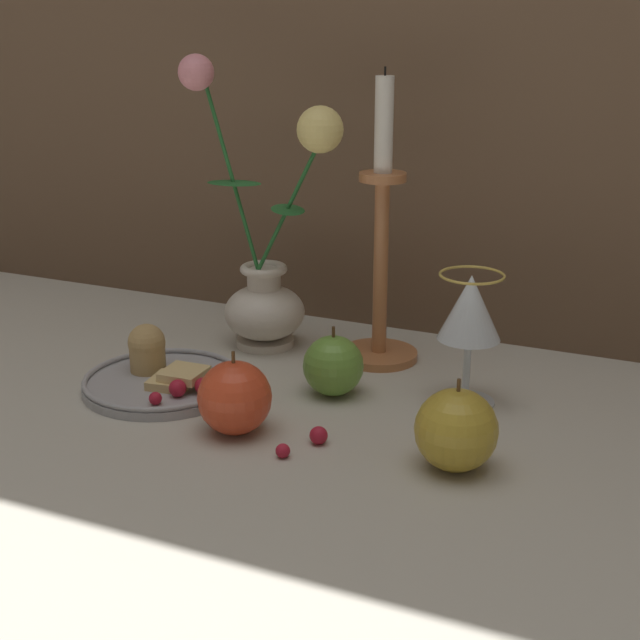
# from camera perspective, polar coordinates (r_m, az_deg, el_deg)

# --- Properties ---
(ground_plane) EXTENTS (2.40, 2.40, 0.00)m
(ground_plane) POSITION_cam_1_polar(r_m,az_deg,el_deg) (0.98, -1.56, -5.69)
(ground_plane) COLOR #B7B2A3
(ground_plane) RESTS_ON ground
(vase) EXTENTS (0.21, 0.10, 0.37)m
(vase) POSITION_cam_1_polar(r_m,az_deg,el_deg) (1.13, -3.43, 3.30)
(vase) COLOR silver
(vase) RESTS_ON ground_plane
(plate_with_pastries) EXTENTS (0.18, 0.18, 0.07)m
(plate_with_pastries) POSITION_cam_1_polar(r_m,az_deg,el_deg) (1.05, -10.14, -3.48)
(plate_with_pastries) COLOR #A3A3A8
(plate_with_pastries) RESTS_ON ground_plane
(wine_glass) EXTENTS (0.07, 0.07, 0.15)m
(wine_glass) POSITION_cam_1_polar(r_m,az_deg,el_deg) (0.97, 9.57, 0.45)
(wine_glass) COLOR silver
(wine_glass) RESTS_ON ground_plane
(candlestick) EXTENTS (0.10, 0.10, 0.35)m
(candlestick) POSITION_cam_1_polar(r_m,az_deg,el_deg) (1.08, 3.91, 3.69)
(candlestick) COLOR #B77042
(candlestick) RESTS_ON ground_plane
(apple_beside_vase) EXTENTS (0.08, 0.08, 0.09)m
(apple_beside_vase) POSITION_cam_1_polar(r_m,az_deg,el_deg) (0.85, 8.71, -6.97)
(apple_beside_vase) COLOR #B2932D
(apple_beside_vase) RESTS_ON ground_plane
(apple_near_glass) EXTENTS (0.08, 0.08, 0.09)m
(apple_near_glass) POSITION_cam_1_polar(r_m,az_deg,el_deg) (0.92, -5.49, -4.97)
(apple_near_glass) COLOR #D14223
(apple_near_glass) RESTS_ON ground_plane
(apple_at_table_edge) EXTENTS (0.07, 0.07, 0.08)m
(apple_at_table_edge) POSITION_cam_1_polar(r_m,az_deg,el_deg) (1.00, 0.85, -2.94)
(apple_at_table_edge) COLOR #669938
(apple_at_table_edge) RESTS_ON ground_plane
(berry_near_plate) EXTENTS (0.01, 0.01, 0.01)m
(berry_near_plate) POSITION_cam_1_polar(r_m,az_deg,el_deg) (0.88, -2.39, -8.36)
(berry_near_plate) COLOR #AD192D
(berry_near_plate) RESTS_ON ground_plane
(berry_front_center) EXTENTS (0.02, 0.02, 0.02)m
(berry_front_center) POSITION_cam_1_polar(r_m,az_deg,el_deg) (0.90, -0.09, -7.39)
(berry_front_center) COLOR #AD192D
(berry_front_center) RESTS_ON ground_plane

